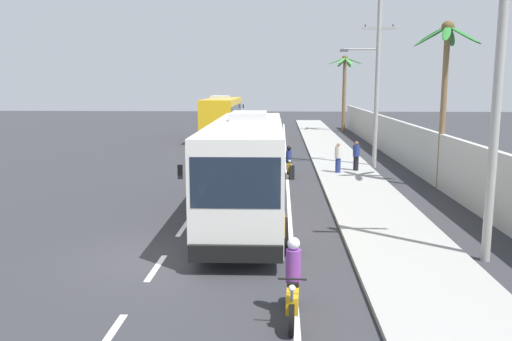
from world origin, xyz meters
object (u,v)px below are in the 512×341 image
pedestrian_midwalk (338,157)px  utility_pole_mid (376,81)px  coach_bus_far_lane (222,117)px  pedestrian_near_kerb (356,155)px  palm_nearest (446,68)px  palm_second (344,81)px  utility_pole_nearest (497,98)px  motorcycle_beside_bus (289,164)px  motorcycle_trailing (293,287)px  coach_bus_foreground (247,164)px

pedestrian_midwalk → utility_pole_mid: 5.36m
coach_bus_far_lane → pedestrian_near_kerb: coach_bus_far_lane is taller
pedestrian_near_kerb → palm_nearest: palm_nearest is taller
palm_second → utility_pole_nearest: bearing=-91.0°
utility_pole_mid → palm_second: size_ratio=1.23×
coach_bus_far_lane → pedestrian_near_kerb: 19.45m
motorcycle_beside_bus → pedestrian_midwalk: 2.68m
pedestrian_near_kerb → pedestrian_midwalk: 1.27m
motorcycle_trailing → coach_bus_far_lane: bearing=98.7°
utility_pole_nearest → palm_nearest: size_ratio=1.11×
coach_bus_far_lane → palm_nearest: (12.46, -21.17, 3.50)m
pedestrian_near_kerb → palm_second: bearing=5.3°
motorcycle_trailing → palm_nearest: size_ratio=0.26×
utility_pole_nearest → coach_bus_foreground: bearing=146.2°
coach_bus_far_lane → utility_pole_mid: (10.46, -15.11, 2.96)m
pedestrian_near_kerb → palm_nearest: 6.91m
coach_bus_far_lane → utility_pole_mid: utility_pole_mid is taller
coach_bus_foreground → palm_nearest: bearing=33.6°
coach_bus_foreground → palm_nearest: 10.86m
palm_nearest → utility_pole_nearest: bearing=-99.7°
pedestrian_midwalk → coach_bus_foreground: bearing=20.6°
utility_pole_mid → palm_second: utility_pole_mid is taller
motorcycle_trailing → pedestrian_midwalk: size_ratio=1.25×
coach_bus_foreground → palm_second: (7.49, 34.63, 3.12)m
coach_bus_far_lane → motorcycle_beside_bus: 19.26m
motorcycle_beside_bus → palm_second: (5.86, 26.18, 4.40)m
palm_second → coach_bus_far_lane: bearing=-145.7°
utility_pole_nearest → palm_second: size_ratio=1.10×
coach_bus_foreground → palm_second: bearing=77.8°
motorcycle_beside_bus → utility_pole_nearest: utility_pole_nearest is taller
utility_pole_mid → motorcycle_trailing: bearing=-104.2°
utility_pole_mid → motorcycle_beside_bus: bearing=-146.3°
motorcycle_trailing → pedestrian_near_kerb: pedestrian_near_kerb is taller
pedestrian_near_kerb → utility_pole_mid: bearing=-22.0°
pedestrian_near_kerb → coach_bus_far_lane: bearing=38.6°
motorcycle_beside_bus → utility_pole_mid: (4.92, 3.28, 4.30)m
motorcycle_trailing → motorcycle_beside_bus: bearing=89.5°
motorcycle_beside_bus → utility_pole_nearest: bearing=-68.3°
motorcycle_trailing → utility_pole_mid: (5.08, 20.08, 4.27)m
coach_bus_far_lane → motorcycle_trailing: (5.38, -35.19, -1.32)m
coach_bus_foreground → pedestrian_midwalk: coach_bus_foreground is taller
palm_second → motorcycle_beside_bus: bearing=-102.6°
utility_pole_mid → pedestrian_near_kerb: bearing=-122.3°
motorcycle_beside_bus → coach_bus_far_lane: bearing=106.8°
coach_bus_far_lane → pedestrian_near_kerb: bearing=-61.7°
palm_second → pedestrian_near_kerb: bearing=-95.1°
palm_nearest → palm_second: 28.98m
palm_nearest → motorcycle_beside_bus: bearing=158.1°
coach_bus_foreground → pedestrian_midwalk: (4.24, 9.01, -0.98)m
coach_bus_foreground → pedestrian_midwalk: bearing=64.8°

